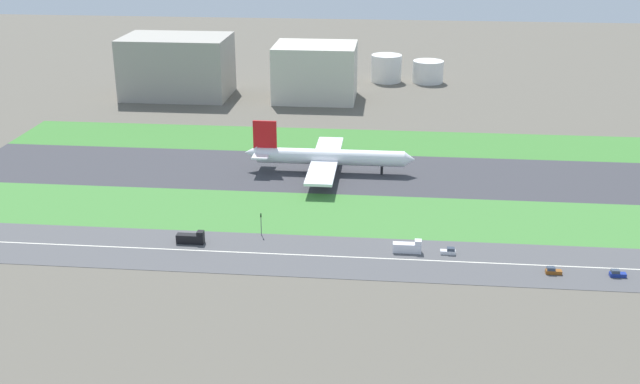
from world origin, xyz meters
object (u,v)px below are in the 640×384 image
(airliner, at_px, (326,157))
(fuel_tank_centre, at_px, (386,68))
(car_1, at_px, (449,251))
(fuel_tank_east, at_px, (428,72))
(traffic_light, at_px, (261,222))
(car_2, at_px, (553,271))
(hangar_building, at_px, (315,72))
(car_0, at_px, (617,274))
(terminal_building, at_px, (177,66))
(truck_0, at_px, (408,247))
(truck_1, at_px, (191,238))
(fuel_tank_west, at_px, (326,67))

(airliner, height_order, fuel_tank_centre, airliner)
(car_1, bearing_deg, fuel_tank_east, 89.65)
(airliner, height_order, traffic_light, airliner)
(car_2, distance_m, traffic_light, 87.31)
(traffic_light, height_order, hangar_building, hangar_building)
(car_0, bearing_deg, hangar_building, -61.57)
(traffic_light, height_order, terminal_building, terminal_building)
(car_0, distance_m, truck_0, 58.37)
(fuel_tank_east, bearing_deg, truck_0, -93.37)
(terminal_building, height_order, fuel_tank_east, terminal_building)
(traffic_light, bearing_deg, car_1, -7.96)
(truck_0, bearing_deg, car_0, -9.87)
(truck_1, height_order, truck_0, same)
(fuel_tank_west, bearing_deg, terminal_building, -148.97)
(car_2, distance_m, car_0, 17.38)
(car_2, distance_m, fuel_tank_west, 251.80)
(airliner, bearing_deg, truck_1, -117.15)
(truck_0, distance_m, hangar_building, 188.26)
(car_1, height_order, fuel_tank_centre, fuel_tank_centre)
(truck_0, relative_size, terminal_building, 0.15)
(truck_1, height_order, fuel_tank_west, fuel_tank_west)
(traffic_light, xyz_separation_m, fuel_tank_east, (58.60, 219.01, 1.87))
(hangar_building, xyz_separation_m, fuel_tank_west, (1.77, 45.00, -6.86))
(truck_1, distance_m, truck_0, 65.38)
(car_2, bearing_deg, truck_0, -14.00)
(truck_1, xyz_separation_m, fuel_tank_west, (20.70, 227.00, 5.72))
(truck_1, bearing_deg, car_1, 0.00)
(hangar_building, height_order, fuel_tank_west, hangar_building)
(car_2, xyz_separation_m, fuel_tank_centre, (-50.48, 237.00, 6.70))
(hangar_building, height_order, fuel_tank_centre, hangar_building)
(car_1, bearing_deg, fuel_tank_west, 104.01)
(truck_1, distance_m, fuel_tank_west, 228.01)
(car_2, relative_size, car_1, 1.00)
(car_2, distance_m, truck_1, 105.97)
(car_2, height_order, fuel_tank_centre, fuel_tank_centre)
(fuel_tank_west, bearing_deg, airliner, -84.91)
(terminal_building, bearing_deg, hangar_building, 0.00)
(truck_0, distance_m, fuel_tank_east, 227.44)
(truck_1, bearing_deg, terminal_building, 106.55)
(car_2, bearing_deg, terminal_building, -50.27)
(car_2, relative_size, traffic_light, 0.61)
(car_2, height_order, car_1, same)
(car_0, bearing_deg, truck_1, -4.65)
(car_0, xyz_separation_m, truck_1, (-122.88, 10.00, 0.75))
(car_1, bearing_deg, traffic_light, 172.04)
(airliner, relative_size, traffic_light, 9.03)
(truck_1, xyz_separation_m, fuel_tank_east, (78.74, 227.00, 4.49))
(truck_1, distance_m, hangar_building, 183.41)
(fuel_tank_west, height_order, fuel_tank_east, fuel_tank_west)
(truck_0, bearing_deg, car_2, -14.00)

